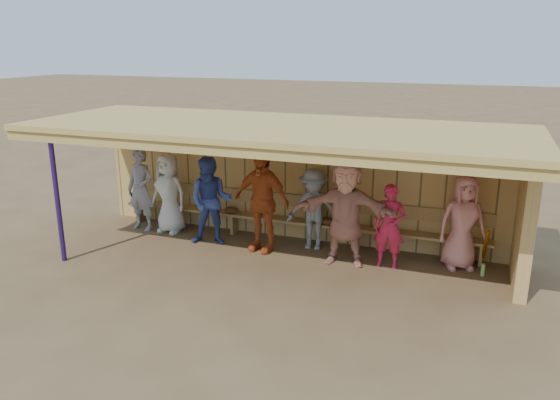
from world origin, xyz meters
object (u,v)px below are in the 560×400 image
object	(u,v)px
player_c	(211,201)
player_e	(314,209)
bench	(293,215)
player_h	(462,223)
player_d	(261,201)
player_b	(169,193)
player_g	(390,226)
player_f	(346,212)
player_a	(141,189)

from	to	relation	value
player_c	player_e	world-z (taller)	player_c
bench	player_h	bearing A→B (deg)	-5.51
player_d	player_h	size ratio (longest dim) A/B	1.17
player_b	player_h	world-z (taller)	player_h
player_d	bench	bearing A→B (deg)	72.25
player_b	player_g	distance (m)	4.65
player_g	player_h	xyz separation A→B (m)	(1.20, 0.39, 0.09)
player_e	player_f	world-z (taller)	player_f
player_f	player_g	world-z (taller)	player_f
player_a	player_c	bearing A→B (deg)	-2.94
player_h	bench	bearing A→B (deg)	152.95
player_a	player_c	world-z (taller)	player_c
player_b	player_d	bearing A→B (deg)	-1.85
player_a	player_h	distance (m)	6.48
player_c	player_g	distance (m)	3.49
player_f	player_h	size ratio (longest dim) A/B	1.16
player_e	player_a	bearing A→B (deg)	176.64
player_b	player_g	xyz separation A→B (m)	(4.64, -0.26, -0.08)
player_d	bench	distance (m)	0.95
player_c	player_d	bearing A→B (deg)	-13.32
player_d	player_h	world-z (taller)	player_d
player_g	player_h	size ratio (longest dim) A/B	0.89
player_b	player_f	xyz separation A→B (m)	(3.87, -0.40, 0.14)
bench	player_c	bearing A→B (deg)	-152.04
player_c	player_e	size ratio (longest dim) A/B	1.11
player_a	player_c	xyz separation A→B (m)	(1.79, -0.27, 0.00)
player_b	player_h	bearing A→B (deg)	7.21
bench	player_d	bearing A→B (deg)	-117.25
player_a	player_b	bearing A→B (deg)	11.22
player_e	player_c	bearing A→B (deg)	-173.11
player_e	player_d	bearing A→B (deg)	-160.47
player_a	bench	distance (m)	3.30
bench	player_e	bearing A→B (deg)	-30.48
player_f	player_h	distance (m)	2.04
player_c	player_a	bearing A→B (deg)	156.87
player_g	bench	distance (m)	2.17
player_d	player_f	xyz separation A→B (m)	(1.65, -0.09, -0.01)
bench	player_g	bearing A→B (deg)	-19.01
player_f	player_g	distance (m)	0.81
player_e	player_g	distance (m)	1.57
player_g	player_f	bearing A→B (deg)	-170.75
player_c	player_g	world-z (taller)	player_c
player_e	player_g	bearing A→B (deg)	-21.00
player_a	player_f	bearing A→B (deg)	1.26
player_f	player_e	bearing A→B (deg)	139.46
player_b	player_e	distance (m)	3.12
player_c	player_g	xyz separation A→B (m)	(3.49, 0.07, -0.13)
player_c	player_h	size ratio (longest dim) A/B	1.04
player_e	player_f	distance (m)	0.94
player_e	player_h	xyz separation A→B (m)	(2.72, -0.01, 0.05)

